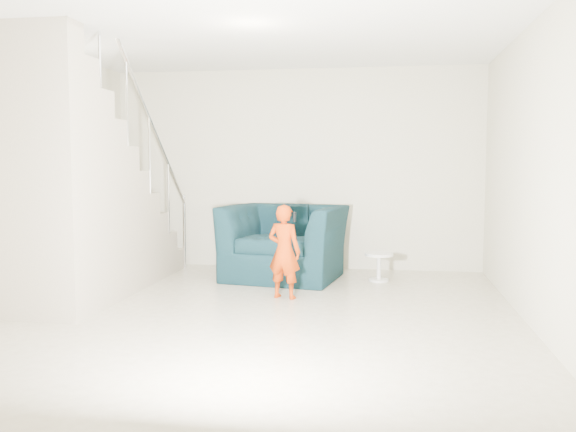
% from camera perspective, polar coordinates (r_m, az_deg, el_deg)
% --- Properties ---
extents(floor, '(5.50, 5.50, 0.00)m').
position_cam_1_polar(floor, '(5.80, -3.40, -9.43)').
color(floor, gray).
rests_on(floor, ground).
extents(ceiling, '(5.50, 5.50, 0.00)m').
position_cam_1_polar(ceiling, '(5.75, -3.55, 17.61)').
color(ceiling, silver).
rests_on(ceiling, back_wall).
extents(back_wall, '(5.00, 0.00, 5.00)m').
position_cam_1_polar(back_wall, '(8.32, 0.69, 4.38)').
color(back_wall, '#B9B497').
rests_on(back_wall, floor).
extents(front_wall, '(5.00, 0.00, 5.00)m').
position_cam_1_polar(front_wall, '(2.99, -15.10, 2.96)').
color(front_wall, '#B9B497').
rests_on(front_wall, floor).
extents(left_wall, '(0.00, 5.50, 5.50)m').
position_cam_1_polar(left_wall, '(6.63, -25.13, 3.73)').
color(left_wall, '#B9B497').
rests_on(left_wall, floor).
extents(right_wall, '(0.00, 5.50, 5.50)m').
position_cam_1_polar(right_wall, '(5.62, 22.29, 3.67)').
color(right_wall, '#B9B497').
rests_on(right_wall, floor).
extents(armchair, '(1.57, 1.42, 0.91)m').
position_cam_1_polar(armchair, '(7.60, -0.35, -2.45)').
color(armchair, black).
rests_on(armchair, floor).
extents(toddler, '(0.42, 0.33, 1.00)m').
position_cam_1_polar(toddler, '(6.48, -0.36, -3.34)').
color(toddler, '#A83105').
rests_on(toddler, floor).
extents(side_table, '(0.35, 0.35, 0.35)m').
position_cam_1_polar(side_table, '(7.52, 8.50, -4.29)').
color(side_table, silver).
rests_on(side_table, floor).
extents(staircase, '(1.02, 3.03, 3.62)m').
position_cam_1_polar(staircase, '(6.86, -18.94, 0.59)').
color(staircase, '#ADA089').
rests_on(staircase, floor).
extents(cushion, '(0.43, 0.21, 0.43)m').
position_cam_1_polar(cushion, '(7.88, 0.37, -0.40)').
color(cushion, black).
rests_on(cushion, armchair).
extents(throw, '(0.04, 0.44, 0.49)m').
position_cam_1_polar(throw, '(7.69, -4.51, -1.50)').
color(throw, black).
rests_on(throw, armchair).
extents(phone, '(0.03, 0.05, 0.10)m').
position_cam_1_polar(phone, '(6.41, 0.63, -0.10)').
color(phone, black).
rests_on(phone, toddler).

